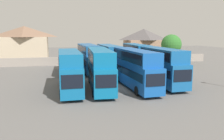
{
  "coord_description": "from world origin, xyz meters",
  "views": [
    {
      "loc": [
        -6.94,
        -27.48,
        6.94
      ],
      "look_at": [
        0.0,
        3.0,
        1.88
      ],
      "focal_mm": 36.63,
      "sensor_mm": 36.0,
      "label": 1
    }
  ],
  "objects_px": {
    "bus_6": "(89,57)",
    "house_terrace_left": "(25,43)",
    "bus_1": "(70,69)",
    "bus_8": "(136,56)",
    "tree_left_of_lot": "(171,45)",
    "bus_7": "(109,56)",
    "bus_2": "(100,67)",
    "bus_4": "(162,65)",
    "bus_5": "(68,62)",
    "house_terrace_centre": "(144,43)",
    "bus_3": "(135,67)"
  },
  "relations": [
    {
      "from": "bus_1",
      "to": "bus_7",
      "type": "distance_m",
      "value": 15.83
    },
    {
      "from": "bus_6",
      "to": "bus_8",
      "type": "relative_size",
      "value": 1.04
    },
    {
      "from": "bus_5",
      "to": "house_terrace_left",
      "type": "bearing_deg",
      "value": -152.22
    },
    {
      "from": "bus_2",
      "to": "bus_1",
      "type": "bearing_deg",
      "value": -77.67
    },
    {
      "from": "bus_6",
      "to": "bus_4",
      "type": "bearing_deg",
      "value": 30.1
    },
    {
      "from": "bus_2",
      "to": "bus_8",
      "type": "relative_size",
      "value": 1.05
    },
    {
      "from": "bus_7",
      "to": "house_terrace_left",
      "type": "height_order",
      "value": "house_terrace_left"
    },
    {
      "from": "bus_4",
      "to": "tree_left_of_lot",
      "type": "relative_size",
      "value": 1.54
    },
    {
      "from": "bus_3",
      "to": "house_terrace_centre",
      "type": "relative_size",
      "value": 1.16
    },
    {
      "from": "bus_1",
      "to": "bus_8",
      "type": "distance_m",
      "value": 18.35
    },
    {
      "from": "bus_4",
      "to": "bus_7",
      "type": "xyz_separation_m",
      "value": [
        -4.45,
        13.01,
        -0.09
      ]
    },
    {
      "from": "bus_7",
      "to": "house_terrace_centre",
      "type": "bearing_deg",
      "value": 143.3
    },
    {
      "from": "bus_7",
      "to": "house_terrace_left",
      "type": "xyz_separation_m",
      "value": [
        -17.2,
        18.93,
        1.72
      ]
    },
    {
      "from": "bus_6",
      "to": "house_terrace_centre",
      "type": "distance_m",
      "value": 25.51
    },
    {
      "from": "bus_2",
      "to": "bus_5",
      "type": "bearing_deg",
      "value": -160.77
    },
    {
      "from": "house_terrace_left",
      "to": "tree_left_of_lot",
      "type": "xyz_separation_m",
      "value": [
        33.51,
        -11.3,
        -0.09
      ]
    },
    {
      "from": "bus_6",
      "to": "house_terrace_left",
      "type": "bearing_deg",
      "value": -147.48
    },
    {
      "from": "bus_1",
      "to": "bus_5",
      "type": "height_order",
      "value": "bus_1"
    },
    {
      "from": "bus_5",
      "to": "bus_8",
      "type": "distance_m",
      "value": 12.59
    },
    {
      "from": "house_terrace_left",
      "to": "bus_5",
      "type": "bearing_deg",
      "value": -63.38
    },
    {
      "from": "house_terrace_left",
      "to": "tree_left_of_lot",
      "type": "relative_size",
      "value": 1.71
    },
    {
      "from": "bus_2",
      "to": "bus_4",
      "type": "xyz_separation_m",
      "value": [
        8.47,
        0.23,
        -0.02
      ]
    },
    {
      "from": "bus_7",
      "to": "house_terrace_centre",
      "type": "xyz_separation_m",
      "value": [
        13.62,
        18.46,
        1.46
      ]
    },
    {
      "from": "bus_4",
      "to": "bus_3",
      "type": "bearing_deg",
      "value": -81.59
    },
    {
      "from": "bus_1",
      "to": "bus_4",
      "type": "xyz_separation_m",
      "value": [
        12.22,
        0.78,
        0.05
      ]
    },
    {
      "from": "bus_6",
      "to": "house_terrace_left",
      "type": "relative_size",
      "value": 1.03
    },
    {
      "from": "bus_1",
      "to": "bus_7",
      "type": "bearing_deg",
      "value": 150.39
    },
    {
      "from": "bus_2",
      "to": "bus_4",
      "type": "distance_m",
      "value": 8.48
    },
    {
      "from": "bus_4",
      "to": "bus_8",
      "type": "bearing_deg",
      "value": 176.48
    },
    {
      "from": "bus_5",
      "to": "house_terrace_left",
      "type": "height_order",
      "value": "house_terrace_left"
    },
    {
      "from": "bus_3",
      "to": "house_terrace_left",
      "type": "xyz_separation_m",
      "value": [
        -17.62,
        32.6,
        1.66
      ]
    },
    {
      "from": "bus_8",
      "to": "bus_2",
      "type": "bearing_deg",
      "value": -34.13
    },
    {
      "from": "tree_left_of_lot",
      "to": "bus_4",
      "type": "bearing_deg",
      "value": -119.87
    },
    {
      "from": "bus_2",
      "to": "bus_8",
      "type": "bearing_deg",
      "value": 148.26
    },
    {
      "from": "bus_2",
      "to": "bus_7",
      "type": "height_order",
      "value": "bus_2"
    },
    {
      "from": "bus_1",
      "to": "house_terrace_centre",
      "type": "relative_size",
      "value": 1.0
    },
    {
      "from": "bus_7",
      "to": "bus_1",
      "type": "bearing_deg",
      "value": -29.66
    },
    {
      "from": "bus_2",
      "to": "bus_7",
      "type": "relative_size",
      "value": 1.01
    },
    {
      "from": "bus_3",
      "to": "bus_8",
      "type": "bearing_deg",
      "value": 157.84
    },
    {
      "from": "bus_8",
      "to": "bus_4",
      "type": "bearing_deg",
      "value": -1.11
    },
    {
      "from": "bus_2",
      "to": "bus_4",
      "type": "height_order",
      "value": "bus_2"
    },
    {
      "from": "bus_6",
      "to": "house_terrace_centre",
      "type": "height_order",
      "value": "house_terrace_centre"
    },
    {
      "from": "bus_1",
      "to": "bus_5",
      "type": "bearing_deg",
      "value": 178.75
    },
    {
      "from": "bus_1",
      "to": "tree_left_of_lot",
      "type": "height_order",
      "value": "tree_left_of_lot"
    },
    {
      "from": "bus_2",
      "to": "bus_3",
      "type": "relative_size",
      "value": 1.01
    },
    {
      "from": "bus_4",
      "to": "bus_5",
      "type": "height_order",
      "value": "bus_4"
    },
    {
      "from": "bus_4",
      "to": "tree_left_of_lot",
      "type": "xyz_separation_m",
      "value": [
        11.86,
        20.64,
        1.54
      ]
    },
    {
      "from": "bus_4",
      "to": "bus_6",
      "type": "xyz_separation_m",
      "value": [
        -8.28,
        12.91,
        -0.02
      ]
    },
    {
      "from": "bus_4",
      "to": "house_terrace_centre",
      "type": "relative_size",
      "value": 1.02
    },
    {
      "from": "bus_7",
      "to": "bus_8",
      "type": "distance_m",
      "value": 5.08
    }
  ]
}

